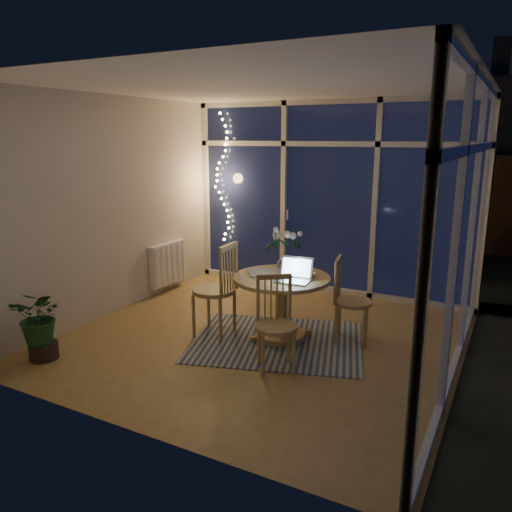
% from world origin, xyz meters
% --- Properties ---
extents(floor, '(4.00, 4.00, 0.00)m').
position_xyz_m(floor, '(0.00, 0.00, 0.00)').
color(floor, olive).
rests_on(floor, ground).
extents(ceiling, '(4.00, 4.00, 0.00)m').
position_xyz_m(ceiling, '(0.00, 0.00, 2.60)').
color(ceiling, white).
rests_on(ceiling, wall_back).
extents(wall_back, '(4.00, 0.04, 2.60)m').
position_xyz_m(wall_back, '(0.00, 2.00, 1.30)').
color(wall_back, beige).
rests_on(wall_back, floor).
extents(wall_front, '(4.00, 0.04, 2.60)m').
position_xyz_m(wall_front, '(0.00, -2.00, 1.30)').
color(wall_front, beige).
rests_on(wall_front, floor).
extents(wall_left, '(0.04, 4.00, 2.60)m').
position_xyz_m(wall_left, '(-2.00, 0.00, 1.30)').
color(wall_left, beige).
rests_on(wall_left, floor).
extents(wall_right, '(0.04, 4.00, 2.60)m').
position_xyz_m(wall_right, '(2.00, 0.00, 1.30)').
color(wall_right, beige).
rests_on(wall_right, floor).
extents(window_wall_back, '(4.00, 0.10, 2.60)m').
position_xyz_m(window_wall_back, '(0.00, 1.96, 1.30)').
color(window_wall_back, silver).
rests_on(window_wall_back, floor).
extents(window_wall_right, '(0.10, 4.00, 2.60)m').
position_xyz_m(window_wall_right, '(1.96, 0.00, 1.30)').
color(window_wall_right, silver).
rests_on(window_wall_right, floor).
extents(radiator, '(0.10, 0.70, 0.58)m').
position_xyz_m(radiator, '(-1.94, 0.90, 0.40)').
color(radiator, white).
rests_on(radiator, wall_left).
extents(fairy_lights, '(0.24, 0.10, 1.85)m').
position_xyz_m(fairy_lights, '(-1.65, 1.88, 1.52)').
color(fairy_lights, '#EAB65D').
rests_on(fairy_lights, window_wall_back).
extents(garden_patio, '(12.00, 6.00, 0.10)m').
position_xyz_m(garden_patio, '(0.50, 5.00, -0.06)').
color(garden_patio, black).
rests_on(garden_patio, ground).
extents(garden_fence, '(11.00, 0.08, 1.80)m').
position_xyz_m(garden_fence, '(0.00, 5.50, 0.90)').
color(garden_fence, '#372614').
rests_on(garden_fence, ground).
extents(neighbour_roof, '(7.00, 3.00, 2.20)m').
position_xyz_m(neighbour_roof, '(0.30, 8.50, 2.20)').
color(neighbour_roof, '#2F3138').
rests_on(neighbour_roof, ground).
extents(garden_shrubs, '(0.90, 0.90, 0.90)m').
position_xyz_m(garden_shrubs, '(-0.80, 3.40, 0.45)').
color(garden_shrubs, '#183316').
rests_on(garden_shrubs, ground).
extents(rug, '(2.11, 1.88, 0.01)m').
position_xyz_m(rug, '(0.19, -0.01, 0.01)').
color(rug, '#B8AE96').
rests_on(rug, floor).
extents(dining_table, '(1.28, 1.28, 0.70)m').
position_xyz_m(dining_table, '(0.19, 0.09, 0.35)').
color(dining_table, '#A88A4C').
rests_on(dining_table, floor).
extents(chair_left, '(0.51, 0.51, 1.04)m').
position_xyz_m(chair_left, '(-0.52, -0.13, 0.52)').
color(chair_left, '#A88A4C').
rests_on(chair_left, floor).
extents(chair_right, '(0.50, 0.50, 0.92)m').
position_xyz_m(chair_right, '(0.87, 0.38, 0.46)').
color(chair_right, '#A88A4C').
rests_on(chair_right, floor).
extents(chair_front, '(0.58, 0.58, 0.90)m').
position_xyz_m(chair_front, '(0.47, -0.60, 0.45)').
color(chair_front, '#A88A4C').
rests_on(chair_front, floor).
extents(laptop, '(0.37, 0.32, 0.25)m').
position_xyz_m(laptop, '(0.37, -0.03, 0.82)').
color(laptop, silver).
rests_on(laptop, dining_table).
extents(flower_vase, '(0.25, 0.25, 0.21)m').
position_xyz_m(flower_vase, '(0.12, 0.34, 0.80)').
color(flower_vase, silver).
rests_on(flower_vase, dining_table).
extents(bowl, '(0.19, 0.19, 0.04)m').
position_xyz_m(bowl, '(0.44, 0.24, 0.72)').
color(bowl, white).
rests_on(bowl, dining_table).
extents(newspapers, '(0.45, 0.42, 0.02)m').
position_xyz_m(newspapers, '(-0.02, 0.14, 0.71)').
color(newspapers, beige).
rests_on(newspapers, dining_table).
extents(phone, '(0.11, 0.07, 0.01)m').
position_xyz_m(phone, '(0.34, -0.00, 0.70)').
color(phone, black).
rests_on(phone, dining_table).
extents(potted_plant, '(0.68, 0.64, 0.76)m').
position_xyz_m(potted_plant, '(-1.65, -1.45, 0.38)').
color(potted_plant, '#18441F').
rests_on(potted_plant, floor).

